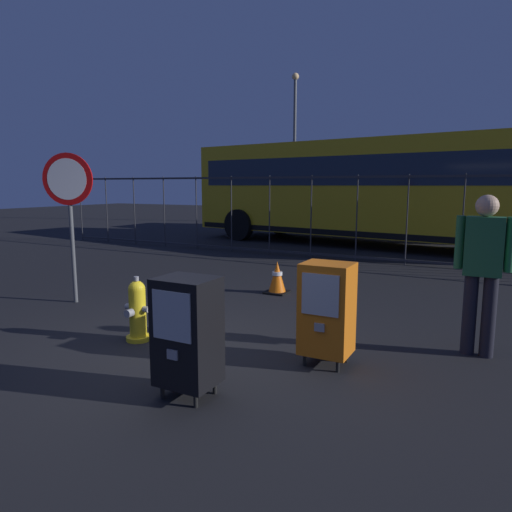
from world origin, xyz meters
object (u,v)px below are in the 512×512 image
at_px(newspaper_box_primary, 327,308).
at_px(street_light_near_right, 295,137).
at_px(pedestrian, 483,266).
at_px(bus_near, 364,187).
at_px(fire_hydrant, 137,311).
at_px(traffic_cone, 277,278).
at_px(stop_sign, 69,196).
at_px(bus_far, 443,187).
at_px(newspaper_box_secondary, 187,331).

xyz_separation_m(newspaper_box_primary, street_light_near_right, (-7.20, 16.03, 3.38)).
bearing_deg(pedestrian, bus_near, 112.36).
distance_m(fire_hydrant, pedestrian, 3.74).
bearing_deg(traffic_cone, street_light_near_right, 112.09).
distance_m(stop_sign, traffic_cone, 3.43).
height_order(fire_hydrant, stop_sign, stop_sign).
xyz_separation_m(fire_hydrant, pedestrian, (3.46, 1.29, 0.60)).
distance_m(stop_sign, bus_far, 13.30).
xyz_separation_m(fire_hydrant, newspaper_box_primary, (2.14, 0.32, 0.22)).
bearing_deg(bus_far, street_light_near_right, 160.99).
xyz_separation_m(fire_hydrant, bus_near, (0.02, 9.66, 1.36)).
bearing_deg(stop_sign, newspaper_box_secondary, -27.55).
xyz_separation_m(fire_hydrant, newspaper_box_secondary, (1.36, -0.89, 0.22)).
bearing_deg(traffic_cone, bus_far, 82.85).
distance_m(pedestrian, traffic_cone, 3.49).
bearing_deg(fire_hydrant, pedestrian, 20.52).
relative_size(newspaper_box_primary, stop_sign, 0.46).
distance_m(traffic_cone, street_light_near_right, 15.01).
bearing_deg(traffic_cone, stop_sign, -141.19).
bearing_deg(street_light_near_right, newspaper_box_primary, -65.80).
relative_size(newspaper_box_secondary, pedestrian, 0.61).
distance_m(pedestrian, bus_near, 9.08).
distance_m(bus_near, bus_far, 4.33).
xyz_separation_m(fire_hydrant, traffic_cone, (0.41, 2.86, -0.09)).
xyz_separation_m(newspaper_box_primary, stop_sign, (-4.19, 0.56, 1.03)).
bearing_deg(pedestrian, traffic_cone, 152.76).
distance_m(bus_far, street_light_near_right, 7.68).
bearing_deg(street_light_near_right, bus_far, -21.74).
relative_size(bus_near, bus_far, 1.01).
distance_m(fire_hydrant, bus_far, 13.81).
distance_m(traffic_cone, bus_far, 10.94).
height_order(newspaper_box_primary, newspaper_box_secondary, same).
xyz_separation_m(newspaper_box_secondary, pedestrian, (2.10, 2.19, 0.38)).
height_order(bus_near, bus_far, same).
bearing_deg(traffic_cone, pedestrian, -27.24).
height_order(newspaper_box_secondary, bus_far, bus_far).
bearing_deg(pedestrian, street_light_near_right, 119.51).
distance_m(newspaper_box_primary, newspaper_box_secondary, 1.45).
height_order(fire_hydrant, traffic_cone, fire_hydrant).
distance_m(newspaper_box_primary, traffic_cone, 3.09).
relative_size(pedestrian, bus_far, 0.16).
height_order(stop_sign, bus_far, bus_far).
bearing_deg(newspaper_box_secondary, stop_sign, 152.45).
relative_size(fire_hydrant, bus_far, 0.07).
relative_size(newspaper_box_primary, street_light_near_right, 0.15).
bearing_deg(bus_far, newspaper_box_secondary, -88.87).
height_order(newspaper_box_primary, traffic_cone, newspaper_box_primary).
relative_size(newspaper_box_secondary, stop_sign, 0.46).
relative_size(newspaper_box_primary, bus_far, 0.10).
height_order(newspaper_box_primary, stop_sign, stop_sign).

